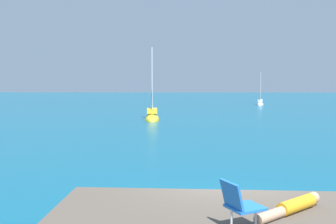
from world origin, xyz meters
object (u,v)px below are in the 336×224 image
object	(u,v)px
sailboat_near	(152,116)
beach_chair	(239,203)
person_sunbather	(292,206)
sailboat_far	(260,103)

from	to	relation	value
sailboat_near	beach_chair	bearing A→B (deg)	2.82
sailboat_near	person_sunbather	bearing A→B (deg)	5.55
sailboat_near	person_sunbather	xyz separation A→B (m)	(3.96, -24.14, 0.74)
person_sunbather	beach_chair	world-z (taller)	beach_chair
sailboat_near	person_sunbather	distance (m)	24.47
beach_chair	person_sunbather	bearing A→B (deg)	10.18
sailboat_near	sailboat_far	size ratio (longest dim) A/B	1.41
sailboat_near	sailboat_far	distance (m)	21.51
sailboat_near	beach_chair	xyz separation A→B (m)	(2.89, -24.95, 1.07)
sailboat_far	person_sunbather	distance (m)	42.63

